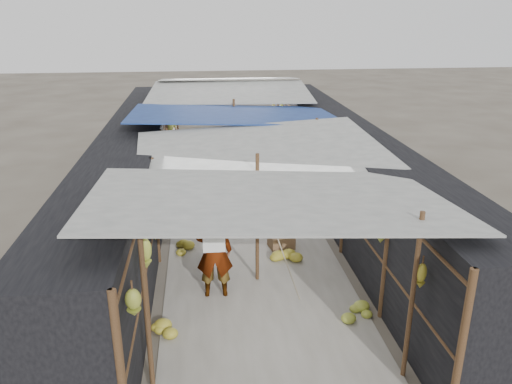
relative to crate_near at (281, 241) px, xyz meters
name	(u,v)px	position (x,y,z in m)	size (l,w,h in m)	color
aisle_slab	(242,213)	(-0.70, 2.15, -0.15)	(3.60, 16.00, 0.02)	#9E998E
stall_left	(134,175)	(-3.40, 2.15, 0.99)	(1.40, 15.00, 2.30)	black
stall_right	(344,168)	(2.00, 2.15, 0.99)	(1.40, 15.00, 2.30)	black
crate_near	(281,241)	(0.00, 0.00, 0.00)	(0.53, 0.43, 0.32)	#986B4D
crate_mid	(278,209)	(0.23, 1.94, 0.00)	(0.53, 0.42, 0.32)	#986B4D
crate_back	(211,178)	(-1.43, 4.85, -0.03)	(0.39, 0.32, 0.25)	#986B4D
black_basin	(305,208)	(1.00, 2.15, -0.08)	(0.53, 0.53, 0.16)	black
vendor_elderly	(214,251)	(-1.55, -1.83, 0.76)	(0.67, 0.44, 1.84)	silver
shopper_blue	(203,178)	(-1.68, 3.06, 0.55)	(0.69, 0.54, 1.42)	#1F439C
vendor_seated	(286,188)	(0.56, 2.68, 0.32)	(0.62, 0.36, 0.96)	#555149
market_canopy	(241,121)	(-0.67, 2.48, 2.25)	(5.62, 15.20, 2.77)	brown
hanging_bananas	(242,151)	(-0.66, 2.29, 1.49)	(3.96, 14.23, 0.86)	olive
floor_bananas	(261,214)	(-0.26, 1.67, -0.01)	(3.99, 10.16, 0.36)	#A39629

